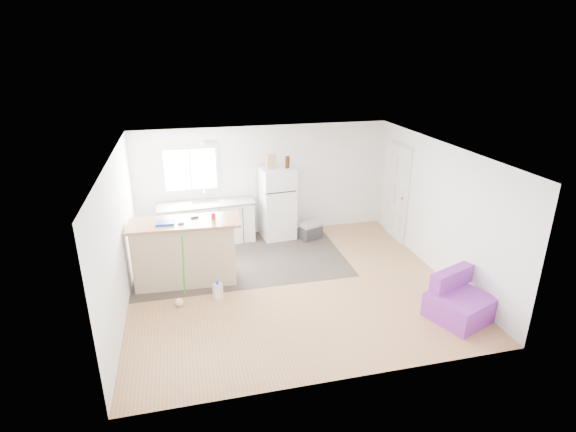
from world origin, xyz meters
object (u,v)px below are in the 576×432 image
at_px(purple_seat, 458,302).
at_px(bottle_left, 287,162).
at_px(cooler, 311,231).
at_px(red_cup, 213,216).
at_px(cardboard_box, 271,162).
at_px(cleaner_jug, 218,291).
at_px(kitchen_cabinets, 207,223).
at_px(refrigerator, 277,203).
at_px(blue_tray, 165,223).
at_px(mop, 180,292).
at_px(peninsula, 185,252).
at_px(bottle_right, 288,162).

distance_m(purple_seat, bottle_left, 4.36).
bearing_deg(cooler, red_cup, -169.56).
bearing_deg(cardboard_box, cleaner_jug, -121.26).
distance_m(purple_seat, red_cup, 4.22).
height_order(kitchen_cabinets, cleaner_jug, kitchen_cabinets).
height_order(refrigerator, bottle_left, bottle_left).
height_order(refrigerator, cardboard_box, cardboard_box).
height_order(kitchen_cabinets, cardboard_box, cardboard_box).
xyz_separation_m(kitchen_cabinets, purple_seat, (3.58, -3.76, -0.20)).
bearing_deg(blue_tray, mop, -77.11).
height_order(purple_seat, red_cup, red_cup).
bearing_deg(cleaner_jug, peninsula, 104.28).
height_order(bottle_left, bottle_right, same).
relative_size(red_cup, blue_tray, 0.40).
distance_m(refrigerator, purple_seat, 4.29).
bearing_deg(mop, peninsula, 71.96).
xyz_separation_m(peninsula, bottle_left, (2.21, 1.57, 1.09)).
xyz_separation_m(peninsula, cardboard_box, (1.89, 1.60, 1.12)).
height_order(peninsula, cleaner_jug, peninsula).
bearing_deg(cleaner_jug, bottle_left, 32.21).
xyz_separation_m(purple_seat, cleaner_jug, (-3.58, 1.41, -0.11)).
distance_m(bottle_left, bottle_right, 0.04).
distance_m(kitchen_cabinets, cardboard_box, 1.88).
relative_size(cooler, purple_seat, 0.52).
bearing_deg(red_cup, bottle_left, 43.20).
relative_size(kitchen_cabinets, cardboard_box, 6.81).
distance_m(mop, blue_tray, 1.20).
bearing_deg(bottle_left, cleaner_jug, -127.27).
bearing_deg(cleaner_jug, red_cup, 65.68).
distance_m(peninsula, refrigerator, 2.59).
xyz_separation_m(cleaner_jug, bottle_left, (1.72, 2.27, 1.54)).
height_order(refrigerator, blue_tray, refrigerator).
bearing_deg(mop, refrigerator, 38.87).
distance_m(red_cup, bottle_left, 2.35).
relative_size(kitchen_cabinets, blue_tray, 6.81).
bearing_deg(refrigerator, bottle_right, -13.12).
relative_size(cleaner_jug, bottle_right, 1.28).
relative_size(refrigerator, blue_tray, 5.18).
relative_size(kitchen_cabinets, cooler, 3.69).
bearing_deg(bottle_right, cooler, -30.03).
height_order(cooler, red_cup, red_cup).
xyz_separation_m(red_cup, cardboard_box, (1.35, 1.62, 0.48)).
bearing_deg(cardboard_box, bottle_right, -2.90).
relative_size(kitchen_cabinets, cleaner_jug, 6.37).
distance_m(peninsula, mop, 0.84).
distance_m(cardboard_box, bottle_left, 0.33).
relative_size(cleaner_jug, blue_tray, 1.07).
bearing_deg(red_cup, blue_tray, -177.63).
relative_size(mop, cardboard_box, 4.24).
bearing_deg(blue_tray, bottle_left, 32.88).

